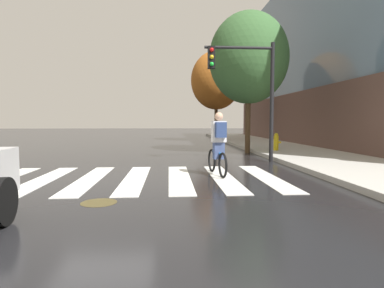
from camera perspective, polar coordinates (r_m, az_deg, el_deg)
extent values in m
plane|color=black|center=(8.39, -15.63, -6.06)|extent=(120.00, 120.00, 0.00)
cube|color=silver|center=(8.79, -24.88, -5.79)|extent=(0.55, 4.04, 0.01)
cube|color=silver|center=(8.46, -17.72, -5.98)|extent=(0.55, 4.04, 0.01)
cube|color=silver|center=(8.26, -10.09, -6.08)|extent=(0.55, 4.04, 0.01)
cube|color=silver|center=(8.22, -2.24, -6.07)|extent=(0.55, 4.04, 0.01)
cube|color=silver|center=(8.34, 5.53, -5.95)|extent=(0.55, 4.04, 0.01)
cube|color=silver|center=(8.59, 12.97, -5.73)|extent=(0.55, 4.04, 0.01)
cylinder|color=#473D1E|center=(6.04, -16.22, -9.95)|extent=(0.64, 0.64, 0.01)
torus|color=black|center=(8.24, 5.49, -3.79)|extent=(0.15, 0.66, 0.66)
torus|color=black|center=(9.24, 3.53, -2.93)|extent=(0.15, 0.66, 0.66)
cylinder|color=#1972BF|center=(8.70, 4.46, -1.51)|extent=(0.17, 0.89, 0.05)
cylinder|color=#1972BF|center=(8.55, 4.76, -1.14)|extent=(0.04, 0.04, 0.45)
cube|color=#384772|center=(8.54, 4.77, -0.80)|extent=(0.30, 0.24, 0.56)
cube|color=silver|center=(8.52, 4.78, 2.21)|extent=(0.39, 0.29, 0.56)
sphere|color=tan|center=(8.51, 4.80, 4.91)|extent=(0.22, 0.22, 0.22)
cube|color=navy|center=(8.34, 5.14, 2.52)|extent=(0.30, 0.20, 0.40)
cylinder|color=black|center=(11.75, 14.01, 7.09)|extent=(0.14, 0.14, 4.20)
cylinder|color=black|center=(11.70, 8.34, 16.59)|extent=(2.40, 0.10, 0.10)
cube|color=black|center=(11.46, 3.46, 15.10)|extent=(0.24, 0.20, 0.76)
sphere|color=red|center=(11.40, 3.54, 16.39)|extent=(0.14, 0.14, 0.14)
sphere|color=gold|center=(11.36, 3.53, 15.20)|extent=(0.14, 0.14, 0.14)
sphere|color=green|center=(11.31, 3.53, 14.01)|extent=(0.14, 0.14, 0.14)
cylinder|color=gold|center=(14.90, 14.72, 0.15)|extent=(0.22, 0.22, 0.65)
sphere|color=gold|center=(14.88, 14.75, 1.55)|extent=(0.18, 0.18, 0.18)
cylinder|color=gold|center=(14.95, 15.30, 0.28)|extent=(0.12, 0.09, 0.09)
cylinder|color=#4C3823|center=(14.99, 9.88, 3.95)|extent=(0.24, 0.24, 2.89)
ellipsoid|color=#386033|center=(15.27, 10.02, 14.83)|extent=(3.59, 3.59, 4.13)
cylinder|color=#4C3823|center=(23.65, 4.30, 4.10)|extent=(0.24, 0.24, 2.97)
ellipsoid|color=#A5591E|center=(23.84, 4.34, 11.23)|extent=(3.69, 3.69, 4.25)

